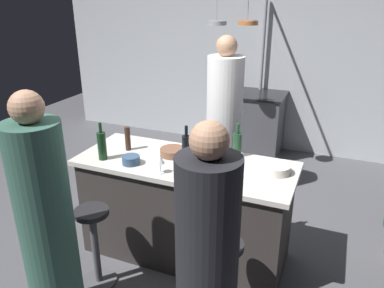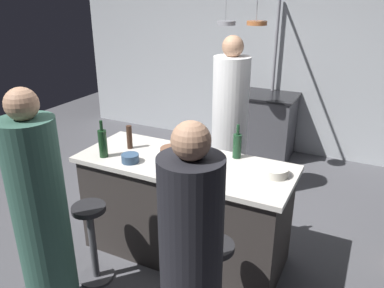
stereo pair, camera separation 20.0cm
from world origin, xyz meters
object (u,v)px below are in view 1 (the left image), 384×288
object	(u,v)px
wine_glass_near_right_guest	(183,156)
mixing_bowl_ceramic	(277,169)
guest_right	(207,271)
wine_glass_near_left_guest	(160,160)
chef	(224,127)
mixing_bowl_blue	(131,160)
wine_bottle_red	(102,145)
mixing_bowl_wooden	(173,152)
wine_bottle_dark	(186,149)
pepper_mill	(128,139)
guest_left	(47,225)
wine_bottle_green	(237,144)
bar_stool_right	(223,280)
stove_range	(254,124)
bar_stool_left	(95,244)

from	to	relation	value
wine_glass_near_right_guest	mixing_bowl_ceramic	distance (m)	0.73
guest_right	wine_glass_near_left_guest	xyz separation A→B (m)	(-0.66, 0.74, 0.25)
chef	wine_glass_near_left_guest	bearing A→B (deg)	-92.99
guest_right	mixing_bowl_ceramic	size ratio (longest dim) A/B	7.92
chef	mixing_bowl_blue	xyz separation A→B (m)	(-0.37, -1.30, 0.10)
wine_glass_near_right_guest	mixing_bowl_blue	world-z (taller)	wine_glass_near_right_guest
wine_bottle_red	mixing_bowl_wooden	xyz separation A→B (m)	(0.50, 0.29, -0.09)
wine_glass_near_right_guest	mixing_bowl_ceramic	bearing A→B (deg)	15.79
wine_glass_near_right_guest	mixing_bowl_ceramic	world-z (taller)	wine_glass_near_right_guest
chef	wine_bottle_dark	distance (m)	1.13
pepper_mill	mixing_bowl_wooden	size ratio (longest dim) A/B	0.97
guest_left	wine_glass_near_right_guest	bearing A→B (deg)	57.30
wine_glass_near_left_guest	wine_bottle_green	bearing A→B (deg)	49.52
bar_stool_right	stove_range	bearing A→B (deg)	100.08
chef	wine_glass_near_right_guest	size ratio (longest dim) A/B	12.31
chef	wine_glass_near_right_guest	bearing A→B (deg)	-87.42
wine_bottle_red	guest_left	bearing A→B (deg)	-82.46
wine_glass_near_left_guest	mixing_bowl_ceramic	xyz separation A→B (m)	(0.82, 0.34, -0.07)
stove_range	wine_glass_near_left_guest	world-z (taller)	wine_glass_near_left_guest
stove_range	pepper_mill	bearing A→B (deg)	-103.05
guest_left	wine_glass_near_right_guest	size ratio (longest dim) A/B	11.51
chef	wine_bottle_red	bearing A→B (deg)	-115.65
stove_range	wine_bottle_dark	bearing A→B (deg)	-89.50
wine_glass_near_left_guest	wine_bottle_dark	bearing A→B (deg)	64.58
bar_stool_right	mixing_bowl_blue	xyz separation A→B (m)	(-0.93, 0.42, 0.56)
chef	pepper_mill	xyz separation A→B (m)	(-0.54, -1.06, 0.17)
wine_bottle_dark	pepper_mill	bearing A→B (deg)	174.17
stove_range	chef	distance (m)	1.41
bar_stool_right	pepper_mill	size ratio (longest dim) A/B	3.24
mixing_bowl_wooden	bar_stool_left	bearing A→B (deg)	-116.43
stove_range	wine_bottle_green	xyz separation A→B (m)	(0.36, -2.18, 0.56)
wine_bottle_red	guest_right	bearing A→B (deg)	-32.99
mixing_bowl_blue	wine_glass_near_right_guest	bearing A→B (deg)	11.64
wine_bottle_red	wine_glass_near_left_guest	world-z (taller)	wine_bottle_red
bar_stool_left	guest_right	world-z (taller)	guest_right
bar_stool_right	wine_bottle_green	world-z (taller)	wine_bottle_green
wine_bottle_dark	bar_stool_right	bearing A→B (deg)	-48.86
guest_right	mixing_bowl_blue	distance (m)	1.25
wine_glass_near_right_guest	mixing_bowl_wooden	xyz separation A→B (m)	(-0.18, 0.20, -0.07)
wine_bottle_red	wine_bottle_dark	distance (m)	0.70
bar_stool_left	mixing_bowl_wooden	bearing A→B (deg)	63.57
bar_stool_left	pepper_mill	xyz separation A→B (m)	(-0.06, 0.66, 0.63)
guest_left	wine_bottle_red	distance (m)	0.85
bar_stool_left	wine_bottle_red	distance (m)	0.78
bar_stool_right	wine_glass_near_left_guest	world-z (taller)	wine_glass_near_left_guest
wine_bottle_dark	mixing_bowl_wooden	size ratio (longest dim) A/B	1.48
wine_bottle_dark	mixing_bowl_blue	xyz separation A→B (m)	(-0.41, -0.18, -0.09)
chef	mixing_bowl_blue	distance (m)	1.35
pepper_mill	wine_bottle_dark	distance (m)	0.58
guest_left	wine_glass_near_right_guest	distance (m)	1.09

